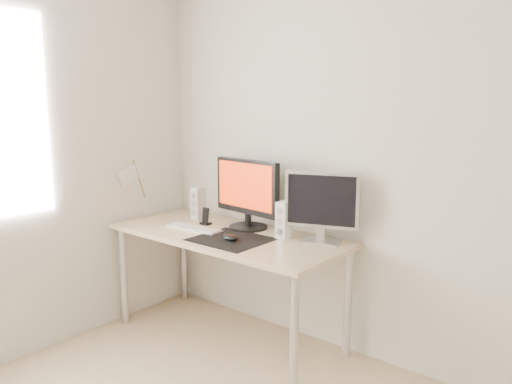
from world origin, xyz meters
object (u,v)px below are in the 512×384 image
Objects in this scene: desk at (227,244)px; keyboard at (193,228)px; speaker_left at (198,203)px; phone_dock at (206,219)px; main_monitor at (247,191)px; second_monitor at (322,204)px; mouse at (230,238)px; speaker_right at (284,220)px.

keyboard is at bearing -162.16° from desk.
speaker_left is (-0.43, 0.16, 0.19)m from desk.
speaker_left reaches higher than phone_dock.
main_monitor is 1.26× the size of second_monitor.
main_monitor is 1.29× the size of keyboard.
keyboard is at bearing -77.17° from phone_dock.
speaker_left is (-0.57, 0.29, 0.09)m from mouse.
mouse is 0.91× the size of phone_dock.
phone_dock is (-0.42, 0.21, 0.01)m from mouse.
desk is (-0.15, 0.13, -0.10)m from mouse.
speaker_right is 0.64m from phone_dock.
second_monitor is (0.45, 0.33, 0.22)m from mouse.
speaker_left is at bearing 152.12° from phone_dock.
desk is 6.86× the size of speaker_right.
phone_dock reaches higher than keyboard.
mouse is 0.47× the size of speaker_right.
mouse is at bearing -26.75° from speaker_left.
mouse is at bearing -144.03° from second_monitor.
speaker_left is 0.54× the size of keyboard.
speaker_left and speaker_right have the same top height.
mouse is 0.39m from keyboard.
main_monitor reaches higher than keyboard.
desk is 2.90× the size of main_monitor.
mouse is 0.65m from speaker_left.
second_monitor is at bearing 18.02° from desk.
main_monitor reaches higher than phone_dock.
speaker_left is at bearing 177.63° from speaker_right.
main_monitor is at bearing 43.33° from keyboard.
desk is 0.43m from speaker_right.
speaker_left reaches higher than mouse.
desk is at bearing 17.84° from keyboard.
second_monitor is (0.59, 0.19, 0.32)m from desk.
speaker_left reaches higher than keyboard.
mouse is 0.40m from main_monitor.
speaker_left is at bearing 129.35° from keyboard.
speaker_left is 0.19m from phone_dock.
keyboard is (-0.83, -0.27, -0.23)m from second_monitor.
phone_dock is at bearing -161.74° from main_monitor.
speaker_left is at bearing 159.82° from desk.
keyboard is (-0.38, 0.06, -0.02)m from mouse.
speaker_left is at bearing -177.94° from second_monitor.
second_monitor is 0.90m from phone_dock.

